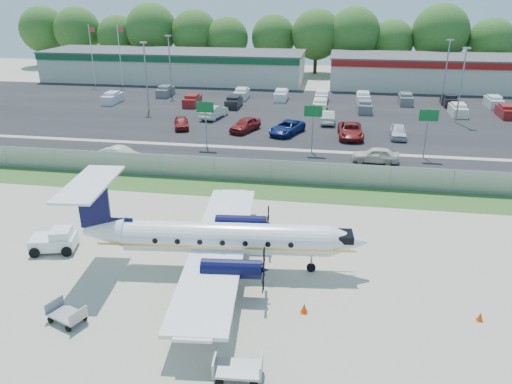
# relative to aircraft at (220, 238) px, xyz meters

# --- Properties ---
(ground) EXTENTS (170.00, 170.00, 0.00)m
(ground) POSITION_rel_aircraft_xyz_m (1.02, 0.71, -2.06)
(ground) COLOR #AFAA94
(ground) RESTS_ON ground
(grass_verge) EXTENTS (170.00, 4.00, 0.02)m
(grass_verge) POSITION_rel_aircraft_xyz_m (1.02, 12.71, -2.05)
(grass_verge) COLOR #2D561E
(grass_verge) RESTS_ON ground
(access_road) EXTENTS (170.00, 8.00, 0.02)m
(access_road) POSITION_rel_aircraft_xyz_m (1.02, 19.71, -2.05)
(access_road) COLOR black
(access_road) RESTS_ON ground
(parking_lot) EXTENTS (170.00, 32.00, 0.02)m
(parking_lot) POSITION_rel_aircraft_xyz_m (1.02, 40.71, -2.05)
(parking_lot) COLOR black
(parking_lot) RESTS_ON ground
(perimeter_fence) EXTENTS (120.00, 0.06, 1.99)m
(perimeter_fence) POSITION_rel_aircraft_xyz_m (1.02, 14.71, -1.05)
(perimeter_fence) COLOR gray
(perimeter_fence) RESTS_ON ground
(building_west) EXTENTS (46.40, 12.40, 5.24)m
(building_west) POSITION_rel_aircraft_xyz_m (-22.98, 62.69, 0.57)
(building_west) COLOR beige
(building_west) RESTS_ON ground
(building_east) EXTENTS (44.40, 12.40, 5.24)m
(building_east) POSITION_rel_aircraft_xyz_m (27.02, 62.69, 0.57)
(building_east) COLOR beige
(building_east) RESTS_ON ground
(sign_left) EXTENTS (1.80, 0.26, 5.00)m
(sign_left) POSITION_rel_aircraft_xyz_m (-6.98, 23.62, 1.55)
(sign_left) COLOR gray
(sign_left) RESTS_ON ground
(sign_mid) EXTENTS (1.80, 0.26, 5.00)m
(sign_mid) POSITION_rel_aircraft_xyz_m (4.02, 23.62, 1.55)
(sign_mid) COLOR gray
(sign_mid) RESTS_ON ground
(sign_right) EXTENTS (1.80, 0.26, 5.00)m
(sign_right) POSITION_rel_aircraft_xyz_m (15.02, 23.62, 1.55)
(sign_right) COLOR gray
(sign_right) RESTS_ON ground
(flagpole_west) EXTENTS (1.06, 0.12, 10.00)m
(flagpole_west) POSITION_rel_aircraft_xyz_m (-34.90, 55.71, 3.59)
(flagpole_west) COLOR white
(flagpole_west) RESTS_ON ground
(flagpole_east) EXTENTS (1.06, 0.12, 10.00)m
(flagpole_east) POSITION_rel_aircraft_xyz_m (-29.90, 55.71, 3.59)
(flagpole_east) COLOR white
(flagpole_east) RESTS_ON ground
(light_pole_nw) EXTENTS (0.90, 0.35, 9.09)m
(light_pole_nw) POSITION_rel_aircraft_xyz_m (-18.98, 38.71, 3.18)
(light_pole_nw) COLOR gray
(light_pole_nw) RESTS_ON ground
(light_pole_ne) EXTENTS (0.90, 0.35, 9.09)m
(light_pole_ne) POSITION_rel_aircraft_xyz_m (21.02, 38.71, 3.18)
(light_pole_ne) COLOR gray
(light_pole_ne) RESTS_ON ground
(light_pole_sw) EXTENTS (0.90, 0.35, 9.09)m
(light_pole_sw) POSITION_rel_aircraft_xyz_m (-18.98, 48.71, 3.18)
(light_pole_sw) COLOR gray
(light_pole_sw) RESTS_ON ground
(light_pole_se) EXTENTS (0.90, 0.35, 9.09)m
(light_pole_se) POSITION_rel_aircraft_xyz_m (21.02, 48.71, 3.18)
(light_pole_se) COLOR gray
(light_pole_se) RESTS_ON ground
(tree_line) EXTENTS (112.00, 6.00, 14.00)m
(tree_line) POSITION_rel_aircraft_xyz_m (1.02, 74.71, -2.06)
(tree_line) COLOR #2A5719
(tree_line) RESTS_ON ground
(aircraft) EXTENTS (17.32, 17.05, 5.33)m
(aircraft) POSITION_rel_aircraft_xyz_m (0.00, 0.00, 0.00)
(aircraft) COLOR white
(aircraft) RESTS_ON ground
(pushback_tug) EXTENTS (3.03, 2.51, 1.46)m
(pushback_tug) POSITION_rel_aircraft_xyz_m (-10.90, 0.52, -1.36)
(pushback_tug) COLOR white
(pushback_tug) RESTS_ON ground
(baggage_cart_near) EXTENTS (2.15, 1.73, 0.98)m
(baggage_cart_near) POSITION_rel_aircraft_xyz_m (-6.48, -6.27, -1.60)
(baggage_cart_near) COLOR gray
(baggage_cart_near) RESTS_ON ground
(baggage_cart_far) EXTENTS (2.17, 1.40, 1.10)m
(baggage_cart_far) POSITION_rel_aircraft_xyz_m (2.75, -8.73, -1.55)
(baggage_cart_far) COLOR gray
(baggage_cart_far) RESTS_ON ground
(cone_nose) EXTENTS (0.34, 0.34, 0.49)m
(cone_nose) POSITION_rel_aircraft_xyz_m (14.02, -2.84, -1.83)
(cone_nose) COLOR #EB4007
(cone_nose) RESTS_ON ground
(cone_port_wing) EXTENTS (0.39, 0.39, 0.56)m
(cone_port_wing) POSITION_rel_aircraft_xyz_m (5.22, -3.59, -1.79)
(cone_port_wing) COLOR #EB4007
(cone_port_wing) RESTS_ON ground
(cone_starboard_wing) EXTENTS (0.40, 0.40, 0.57)m
(cone_starboard_wing) POSITION_rel_aircraft_xyz_m (-2.97, 10.36, -1.79)
(cone_starboard_wing) COLOR #EB4007
(cone_starboard_wing) RESTS_ON ground
(road_car_west) EXTENTS (4.87, 2.73, 1.52)m
(road_car_west) POSITION_rel_aircraft_xyz_m (-13.75, 17.47, -2.06)
(road_car_west) COLOR beige
(road_car_west) RESTS_ON ground
(road_car_mid) EXTENTS (4.48, 2.04, 1.49)m
(road_car_mid) POSITION_rel_aircraft_xyz_m (10.24, 21.55, -2.06)
(road_car_mid) COLOR beige
(road_car_mid) RESTS_ON ground
(parked_car_a) EXTENTS (2.89, 4.44, 1.41)m
(parked_car_a) POSITION_rel_aircraft_xyz_m (-11.85, 30.57, -2.06)
(parked_car_a) COLOR maroon
(parked_car_a) RESTS_ON ground
(parked_car_b) EXTENTS (3.54, 5.13, 1.62)m
(parked_car_b) POSITION_rel_aircraft_xyz_m (-4.11, 30.53, -2.06)
(parked_car_b) COLOR maroon
(parked_car_b) RESTS_ON ground
(parked_car_c) EXTENTS (4.30, 5.95, 1.50)m
(parked_car_c) POSITION_rel_aircraft_xyz_m (0.82, 30.18, -2.06)
(parked_car_c) COLOR navy
(parked_car_c) RESTS_ON ground
(parked_car_d) EXTENTS (2.94, 5.87, 1.60)m
(parked_car_d) POSITION_rel_aircraft_xyz_m (7.98, 29.85, -2.06)
(parked_car_d) COLOR maroon
(parked_car_d) RESTS_ON ground
(parked_car_e) EXTENTS (1.93, 4.41, 1.48)m
(parked_car_e) POSITION_rel_aircraft_xyz_m (13.26, 30.58, -2.06)
(parked_car_e) COLOR silver
(parked_car_e) RESTS_ON ground
(parked_car_f) EXTENTS (2.86, 5.36, 1.68)m
(parked_car_f) POSITION_rel_aircraft_xyz_m (-9.26, 36.25, -2.06)
(parked_car_f) COLOR beige
(parked_car_f) RESTS_ON ground
(parked_car_g) EXTENTS (1.83, 4.83, 1.57)m
(parked_car_g) POSITION_rel_aircraft_xyz_m (5.26, 36.07, -2.06)
(parked_car_g) COLOR beige
(parked_car_g) RESTS_ON ground
(far_parking_rows) EXTENTS (56.00, 10.00, 1.60)m
(far_parking_rows) POSITION_rel_aircraft_xyz_m (1.02, 45.71, -2.06)
(far_parking_rows) COLOR gray
(far_parking_rows) RESTS_ON ground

